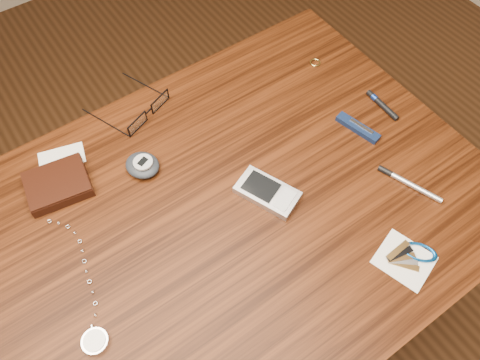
# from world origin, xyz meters

# --- Properties ---
(ground) EXTENTS (3.80, 3.80, 0.00)m
(ground) POSITION_xyz_m (0.00, 0.00, 0.00)
(ground) COLOR #472814
(ground) RESTS_ON ground
(desk) EXTENTS (1.00, 0.70, 0.75)m
(desk) POSITION_xyz_m (0.00, 0.00, 0.65)
(desk) COLOR #381809
(desk) RESTS_ON ground
(wallet_and_card) EXTENTS (0.14, 0.15, 0.02)m
(wallet_and_card) POSITION_xyz_m (-0.21, 0.22, 0.76)
(wallet_and_card) COLOR black
(wallet_and_card) RESTS_ON desk
(eyeglasses) EXTENTS (0.17, 0.17, 0.03)m
(eyeglasses) POSITION_xyz_m (0.01, 0.28, 0.76)
(eyeglasses) COLOR black
(eyeglasses) RESTS_ON desk
(gold_ring) EXTENTS (0.03, 0.03, 0.00)m
(gold_ring) POSITION_xyz_m (0.39, 0.20, 0.75)
(gold_ring) COLOR #E0C360
(gold_ring) RESTS_ON desk
(pocket_watch) EXTENTS (0.08, 0.26, 0.01)m
(pocket_watch) POSITION_xyz_m (-0.27, -0.07, 0.76)
(pocket_watch) COLOR silver
(pocket_watch) RESTS_ON desk
(pda_phone) EXTENTS (0.10, 0.13, 0.02)m
(pda_phone) POSITION_xyz_m (0.10, -0.02, 0.76)
(pda_phone) COLOR #B7B6BB
(pda_phone) RESTS_ON desk
(pedometer) EXTENTS (0.08, 0.08, 0.03)m
(pedometer) POSITION_xyz_m (-0.06, 0.17, 0.76)
(pedometer) COLOR black
(pedometer) RESTS_ON desk
(notepad_keys) EXTENTS (0.11, 0.11, 0.01)m
(notepad_keys) POSITION_xyz_m (0.23, -0.25, 0.75)
(notepad_keys) COLOR silver
(notepad_keys) RESTS_ON desk
(pocket_knife) EXTENTS (0.04, 0.10, 0.01)m
(pocket_knife) POSITION_xyz_m (0.34, 0.00, 0.76)
(pocket_knife) COLOR #0D1A3E
(pocket_knife) RESTS_ON desk
(silver_pen) EXTENTS (0.05, 0.12, 0.01)m
(silver_pen) POSITION_xyz_m (0.32, -0.14, 0.75)
(silver_pen) COLOR silver
(silver_pen) RESTS_ON desk
(black_blue_pen) EXTENTS (0.01, 0.09, 0.01)m
(black_blue_pen) POSITION_xyz_m (0.42, 0.02, 0.76)
(black_blue_pen) COLOR black
(black_blue_pen) RESTS_ON desk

